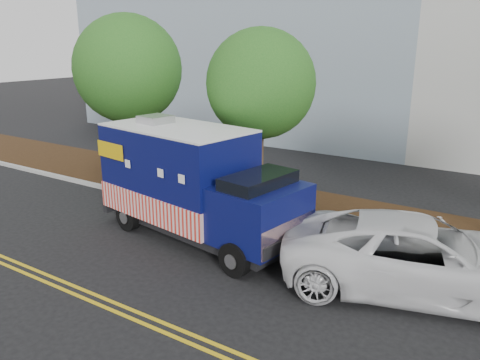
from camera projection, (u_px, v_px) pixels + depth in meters
The scene contains 10 objects.
ground at pixel (236, 241), 14.13m from camera, with size 120.00×120.00×0.00m, color black.
curb at pixel (259, 224), 15.24m from camera, with size 120.00×0.18×0.15m, color #9E9E99.
mulch_strip at pixel (289, 205), 16.94m from camera, with size 120.00×4.00×0.15m, color black.
centerline_near at pixel (128, 308), 10.54m from camera, with size 120.00×0.10×0.01m, color gold.
centerline_far at pixel (120, 314), 10.34m from camera, with size 120.00×0.10×0.01m, color gold.
tree_a at pixel (128, 69), 19.34m from camera, with size 4.47×4.47×6.92m.
tree_b at pixel (261, 84), 15.94m from camera, with size 3.76×3.76×6.28m.
sign_post at pixel (170, 169), 17.50m from camera, with size 0.06×0.06×2.40m, color #473828.
food_truck at pixel (192, 185), 14.14m from camera, with size 7.05×3.51×3.56m.
white_car at pixel (420, 256), 11.09m from camera, with size 2.97×6.45×1.79m, color silver.
Camera 1 is at (7.13, -10.90, 5.79)m, focal length 35.00 mm.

